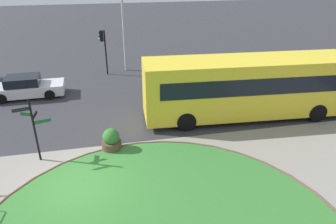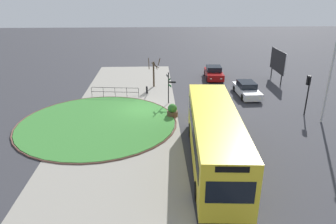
# 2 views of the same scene
# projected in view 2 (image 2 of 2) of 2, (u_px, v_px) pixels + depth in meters

# --- Properties ---
(ground) EXTENTS (120.00, 120.00, 0.00)m
(ground) POSITION_uv_depth(u_px,v_px,m) (143.00, 110.00, 27.49)
(ground) COLOR #333338
(sidewalk_paving) EXTENTS (32.00, 8.94, 0.02)m
(sidewalk_paving) POSITION_uv_depth(u_px,v_px,m) (125.00, 110.00, 27.43)
(sidewalk_paving) COLOR gray
(sidewalk_paving) RESTS_ON ground
(grass_island) EXTENTS (12.24, 12.24, 0.10)m
(grass_island) POSITION_uv_depth(u_px,v_px,m) (98.00, 123.00, 24.82)
(grass_island) COLOR #387A33
(grass_island) RESTS_ON ground
(grass_kerb_ring) EXTENTS (12.55, 12.55, 0.11)m
(grass_kerb_ring) POSITION_uv_depth(u_px,v_px,m) (98.00, 123.00, 24.82)
(grass_kerb_ring) COLOR brown
(grass_kerb_ring) RESTS_ON ground
(signpost_directional) EXTENTS (1.35, 0.84, 2.95)m
(signpost_directional) POSITION_uv_depth(u_px,v_px,m) (169.00, 85.00, 28.49)
(signpost_directional) COLOR black
(signpost_directional) RESTS_ON ground
(bollard_foreground) EXTENTS (0.18, 0.18, 0.75)m
(bollard_foreground) POSITION_uv_depth(u_px,v_px,m) (147.00, 90.00, 31.65)
(bollard_foreground) COLOR black
(bollard_foreground) RESTS_ON ground
(railing_grass_edge) EXTENTS (0.54, 4.64, 0.97)m
(railing_grass_edge) POSITION_uv_depth(u_px,v_px,m) (115.00, 91.00, 30.51)
(railing_grass_edge) COLOR black
(railing_grass_edge) RESTS_ON ground
(bus_yellow) EXTENTS (11.45, 3.30, 3.30)m
(bus_yellow) POSITION_uv_depth(u_px,v_px,m) (215.00, 137.00, 18.65)
(bus_yellow) COLOR yellow
(bus_yellow) RESTS_ON ground
(car_near_lane) EXTENTS (4.61, 1.92, 1.38)m
(car_near_lane) POSITION_uv_depth(u_px,v_px,m) (247.00, 89.00, 30.93)
(car_near_lane) COLOR silver
(car_near_lane) RESTS_ON ground
(car_far_lane) EXTENTS (4.24, 2.10, 1.45)m
(car_far_lane) POSITION_uv_depth(u_px,v_px,m) (214.00, 73.00, 36.66)
(car_far_lane) COLOR maroon
(car_far_lane) RESTS_ON ground
(traffic_light_near) EXTENTS (0.49, 0.26, 3.36)m
(traffic_light_near) POSITION_uv_depth(u_px,v_px,m) (308.00, 86.00, 25.67)
(traffic_light_near) COLOR black
(traffic_light_near) RESTS_ON ground
(lamppost_tall) EXTENTS (0.32, 0.32, 8.07)m
(lamppost_tall) POSITION_uv_depth(u_px,v_px,m) (331.00, 69.00, 23.50)
(lamppost_tall) COLOR #B7B7BC
(lamppost_tall) RESTS_ON ground
(billboard_left) EXTENTS (4.33, 0.21, 3.55)m
(billboard_left) POSITION_uv_depth(u_px,v_px,m) (278.00, 61.00, 35.08)
(billboard_left) COLOR black
(billboard_left) RESTS_ON ground
(planter_near_signpost) EXTENTS (0.91, 0.91, 1.09)m
(planter_near_signpost) POSITION_uv_depth(u_px,v_px,m) (172.00, 111.00, 26.04)
(planter_near_signpost) COLOR brown
(planter_near_signpost) RESTS_ON ground
(street_tree_bare) EXTENTS (1.30, 1.29, 3.21)m
(street_tree_bare) POSITION_uv_depth(u_px,v_px,m) (154.00, 72.00, 33.30)
(street_tree_bare) COLOR #423323
(street_tree_bare) RESTS_ON ground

